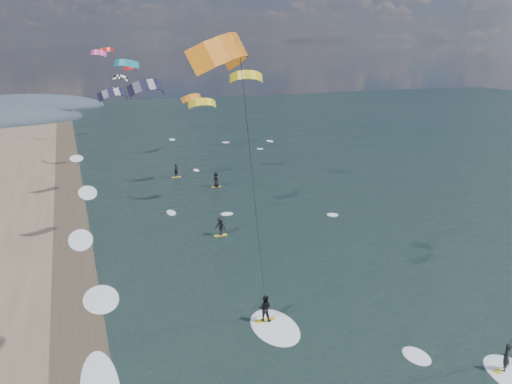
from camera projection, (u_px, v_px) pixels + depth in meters
name	position (u px, v px, depth m)	size (l,w,h in m)	color
wet_sand_strip	(79.00, 346.00, 26.95)	(3.00, 240.00, 0.00)	#382D23
kitesurfer_near_b	(253.00, 162.00, 21.71)	(6.79, 9.20, 16.56)	gold
far_kitesurfers	(210.00, 196.00, 50.39)	(4.96, 21.03, 1.75)	gold
bg_kite_field	(143.00, 73.00, 67.85)	(15.99, 71.45, 7.25)	black
shoreline_surf	(96.00, 302.00, 31.61)	(2.40, 79.40, 0.11)	white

